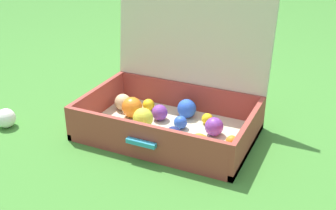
# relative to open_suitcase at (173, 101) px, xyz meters

# --- Properties ---
(ground_plane) EXTENTS (16.00, 16.00, 0.00)m
(ground_plane) POSITION_rel_open_suitcase_xyz_m (0.07, -0.06, -0.12)
(ground_plane) COLOR #3D7A2D
(open_suitcase) EXTENTS (0.65, 0.49, 0.55)m
(open_suitcase) POSITION_rel_open_suitcase_xyz_m (0.00, 0.00, 0.00)
(open_suitcase) COLOR beige
(open_suitcase) RESTS_ON ground
(stray_ball_on_grass) EXTENTS (0.08, 0.08, 0.08)m
(stray_ball_on_grass) POSITION_rel_open_suitcase_xyz_m (-0.61, -0.28, -0.08)
(stray_ball_on_grass) COLOR white
(stray_ball_on_grass) RESTS_ON ground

